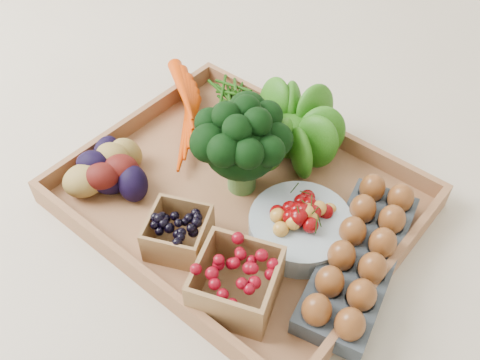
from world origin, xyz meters
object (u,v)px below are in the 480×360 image
Objects in this scene: broccoli at (242,160)px; cherry_bowl at (300,228)px; egg_carton at (359,261)px; tray at (240,201)px.

broccoli is 0.15m from cherry_bowl.
broccoli reaches higher than egg_carton.
tray is 0.13m from cherry_bowl.
broccoli is (-0.02, 0.02, 0.07)m from tray.
tray is 0.08m from broccoli.
tray is at bearing 168.91° from egg_carton.
broccoli reaches higher than cherry_bowl.
cherry_bowl is (0.14, -0.02, -0.04)m from broccoli.
egg_carton is (0.10, 0.01, -0.00)m from cherry_bowl.
broccoli is 1.00× the size of cherry_bowl.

